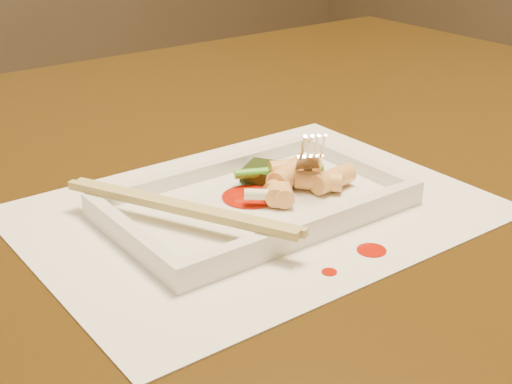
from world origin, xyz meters
TOP-DOWN VIEW (x-y plane):
  - table at (0.00, 0.00)m, footprint 1.40×0.90m
  - placemat at (-0.05, -0.16)m, footprint 0.40×0.30m
  - sauce_splatter_a at (-0.02, -0.27)m, footprint 0.02×0.02m
  - sauce_splatter_b at (-0.07, -0.28)m, footprint 0.01×0.01m
  - plate_base at (-0.05, -0.16)m, footprint 0.26×0.16m
  - plate_rim_far at (-0.05, -0.09)m, footprint 0.26×0.01m
  - plate_rim_near at (-0.05, -0.23)m, footprint 0.26×0.01m
  - plate_rim_left at (-0.18, -0.16)m, footprint 0.01×0.14m
  - plate_rim_right at (0.07, -0.16)m, footprint 0.01×0.14m
  - veg_piece at (-0.02, -0.12)m, footprint 0.05×0.04m
  - scallion_white at (-0.05, -0.17)m, footprint 0.04×0.03m
  - scallion_green at (-0.01, -0.14)m, footprint 0.08×0.04m
  - chopstick_a at (-0.13, -0.16)m, footprint 0.11×0.20m
  - chopstick_b at (-0.13, -0.16)m, footprint 0.11×0.20m
  - fork at (0.02, -0.14)m, footprint 0.09×0.10m
  - sauce_blob_0 at (-0.05, -0.15)m, footprint 0.05×0.05m
  - rice_cake_0 at (-0.02, -0.16)m, footprint 0.05×0.03m
  - rice_cake_1 at (-0.03, -0.17)m, footprint 0.04×0.04m
  - rice_cake_2 at (0.00, -0.15)m, footprint 0.05×0.03m
  - rice_cake_3 at (-0.03, -0.17)m, footprint 0.04×0.05m
  - rice_cake_4 at (0.01, -0.17)m, footprint 0.04×0.04m
  - rice_cake_5 at (-0.01, -0.15)m, footprint 0.05×0.04m
  - rice_cake_6 at (0.02, -0.18)m, footprint 0.05×0.02m

SIDE VIEW (x-z plane):
  - table at x=0.00m, z-range 0.27..1.02m
  - placemat at x=-0.05m, z-range 0.75..0.75m
  - sauce_splatter_a at x=-0.02m, z-range 0.75..0.75m
  - sauce_splatter_b at x=-0.07m, z-range 0.75..0.75m
  - plate_base at x=-0.05m, z-range 0.75..0.76m
  - sauce_blob_0 at x=-0.05m, z-range 0.76..0.76m
  - plate_rim_far at x=-0.05m, z-range 0.76..0.77m
  - plate_rim_near at x=-0.05m, z-range 0.76..0.77m
  - plate_rim_left at x=-0.18m, z-range 0.76..0.77m
  - plate_rim_right at x=0.07m, z-range 0.76..0.77m
  - veg_piece at x=-0.02m, z-range 0.76..0.77m
  - rice_cake_0 at x=-0.02m, z-range 0.76..0.78m
  - rice_cake_1 at x=-0.03m, z-range 0.76..0.78m
  - rice_cake_3 at x=-0.03m, z-range 0.76..0.78m
  - rice_cake_4 at x=0.01m, z-range 0.76..0.78m
  - rice_cake_6 at x=0.02m, z-range 0.76..0.78m
  - scallion_white at x=-0.05m, z-range 0.77..0.78m
  - scallion_green at x=-0.01m, z-range 0.77..0.78m
  - rice_cake_2 at x=0.00m, z-range 0.77..0.78m
  - rice_cake_5 at x=-0.01m, z-range 0.77..0.78m
  - chopstick_a at x=-0.13m, z-range 0.77..0.78m
  - chopstick_b at x=-0.13m, z-range 0.77..0.78m
  - fork at x=0.02m, z-range 0.76..0.90m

